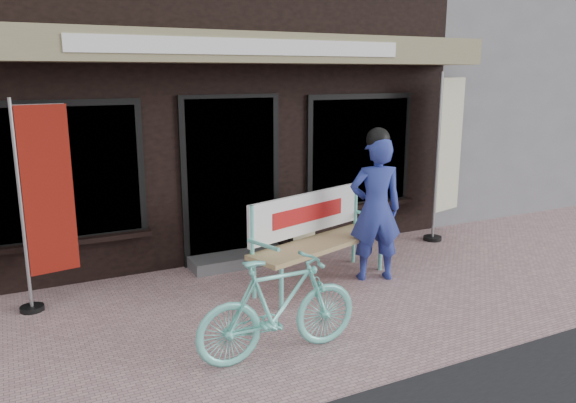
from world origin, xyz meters
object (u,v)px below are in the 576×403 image
nobori_red (44,202)px  nobori_cream (447,154)px  bicycle (279,307)px  menu_stand (303,227)px  bench (315,231)px  person (376,206)px

nobori_red → nobori_cream: size_ratio=0.90×
bicycle → nobori_cream: 4.51m
nobori_cream → menu_stand: size_ratio=3.11×
bench → bicycle: (-1.19, -1.46, -0.17)m
menu_stand → nobori_red: bearing=-176.3°
nobori_cream → person: bearing=-167.9°
person → bicycle: (-1.87, -1.21, -0.45)m
bench → nobori_cream: 2.84m
bench → nobori_cream: size_ratio=0.82×
bench → person: person is taller
bicycle → nobori_red: size_ratio=0.69×
bicycle → nobori_red: 2.78m
nobori_red → bench: bearing=-22.0°
bicycle → nobori_red: (-1.70, 2.08, 0.69)m
bench → person: bearing=-37.9°
person → nobori_cream: nobori_cream is taller
person → nobori_cream: (1.98, 0.99, 0.37)m
nobori_cream → nobori_red: bearing=166.8°
bench → person: size_ratio=1.10×
bench → menu_stand: bearing=52.9°
bicycle → nobori_red: bearing=39.5°
person → nobori_red: (-3.58, 0.87, 0.24)m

